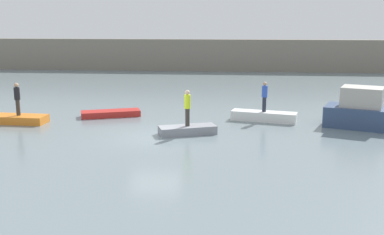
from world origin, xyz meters
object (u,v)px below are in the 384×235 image
Objects in this scene: motorboat at (371,113)px; person_hiviz_shirt at (187,106)px; person_blue_shirt at (265,95)px; rowboat_white at (264,116)px; rowboat_red at (111,113)px; rowboat_grey at (187,130)px; person_dark_shirt at (17,97)px; rowboat_orange at (19,119)px.

person_hiviz_shirt is at bearing -167.23° from motorboat.
person_hiviz_shirt is 1.08× the size of person_blue_shirt.
motorboat is at bearing 1.40° from rowboat_white.
rowboat_white is (8.99, -0.48, 0.10)m from rowboat_red.
person_dark_shirt is (-9.61, 1.70, 1.24)m from rowboat_grey.
person_hiviz_shirt reaches higher than person_blue_shirt.
rowboat_white is at bearing -22.80° from rowboat_red.
rowboat_grey is at bearing -7.13° from rowboat_orange.
rowboat_orange is at bearing -174.83° from rowboat_red.
motorboat is 19.21m from person_dark_shirt.
person_dark_shirt reaches higher than rowboat_grey.
rowboat_white is at bearing 9.90° from rowboat_orange.
person_blue_shirt is at bearing 39.94° from person_hiviz_shirt.
rowboat_red is at bearing 173.40° from motorboat.
person_blue_shirt reaches higher than rowboat_red.
person_blue_shirt is (8.99, -0.48, 1.31)m from rowboat_red.
motorboat is 9.85m from person_hiviz_shirt.
person_hiviz_shirt reaches higher than rowboat_orange.
person_hiviz_shirt is at bearing -126.46° from rowboat_white.
rowboat_white is 13.79m from person_dark_shirt.
rowboat_grey is 1.57× the size of person_hiviz_shirt.
motorboat is 5.71m from rowboat_white.
rowboat_grey is at bearing -10.03° from person_dark_shirt.
person_dark_shirt reaches higher than rowboat_white.
rowboat_white is 2.16× the size of person_blue_shirt.
rowboat_red is 6.41m from person_hiviz_shirt.
person_blue_shirt is (-5.56, 1.20, 0.69)m from motorboat.
motorboat reaches higher than rowboat_grey.
rowboat_red is 0.94× the size of rowboat_white.
person_blue_shirt is at bearing 0.00° from rowboat_white.
rowboat_grey is at bearing -167.23° from motorboat.
rowboat_orange is 5.12m from rowboat_red.
person_blue_shirt reaches higher than motorboat.
motorboat is 2.96× the size of person_hiviz_shirt.
rowboat_red is 5.28m from person_dark_shirt.
rowboat_white is 1.21m from person_blue_shirt.
person_dark_shirt reaches higher than rowboat_red.
person_hiviz_shirt is at bearing 159.64° from rowboat_grey.
rowboat_grey is 1.57× the size of person_dark_shirt.
person_dark_shirt is (0.00, 0.00, 1.24)m from rowboat_orange.
rowboat_orange is 9.76m from rowboat_grey.
motorboat is 1.77× the size of rowboat_orange.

